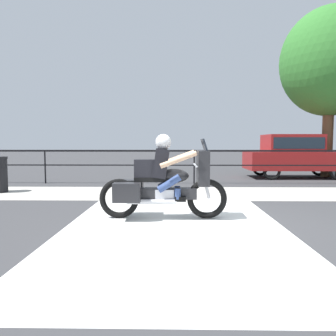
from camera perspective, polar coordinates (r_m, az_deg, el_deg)
The scene contains 7 objects.
ground_plane at distance 5.76m, azimuth 8.01°, elevation -9.63°, with size 120.00×120.00×0.00m, color #38383A.
sidewalk_band at distance 9.08m, azimuth 5.40°, elevation -4.40°, with size 44.00×2.40×0.01m, color #B7B2A8.
crosswalk_band at distance 5.52m, azimuth 1.14°, elevation -10.16°, with size 3.61×6.00×0.01m, color silver.
fence_railing at distance 11.12m, azimuth 4.59°, elevation 1.89°, with size 36.00×0.05×1.15m.
motorcycle at distance 6.00m, azimuth -0.88°, elevation -2.31°, with size 2.35×0.76×1.55m.
parked_car at distance 13.95m, azimuth 21.23°, elevation 2.35°, with size 3.98×1.79×1.72m.
tree_behind_car at distance 15.25m, azimuth 26.41°, elevation 16.15°, with size 3.92×3.92×6.79m.
Camera 1 is at (-0.69, -5.54, 1.40)m, focal length 35.00 mm.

